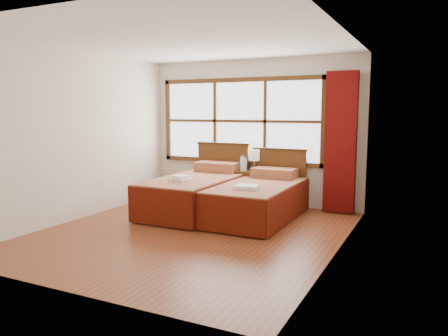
% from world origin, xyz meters
% --- Properties ---
extents(floor, '(4.50, 4.50, 0.00)m').
position_xyz_m(floor, '(0.00, 0.00, 0.00)').
color(floor, brown).
rests_on(floor, ground).
extents(ceiling, '(4.50, 4.50, 0.00)m').
position_xyz_m(ceiling, '(0.00, 0.00, 2.60)').
color(ceiling, white).
rests_on(ceiling, wall_back).
extents(wall_back, '(4.00, 0.00, 4.00)m').
position_xyz_m(wall_back, '(0.00, 2.25, 1.30)').
color(wall_back, silver).
rests_on(wall_back, floor).
extents(wall_left, '(0.00, 4.50, 4.50)m').
position_xyz_m(wall_left, '(-2.00, 0.00, 1.30)').
color(wall_left, silver).
rests_on(wall_left, floor).
extents(wall_right, '(0.00, 4.50, 4.50)m').
position_xyz_m(wall_right, '(2.00, 0.00, 1.30)').
color(wall_right, silver).
rests_on(wall_right, floor).
extents(window, '(3.16, 0.06, 1.56)m').
position_xyz_m(window, '(-0.25, 2.21, 1.50)').
color(window, white).
rests_on(window, wall_back).
extents(curtain, '(0.50, 0.16, 2.30)m').
position_xyz_m(curtain, '(1.60, 2.11, 1.17)').
color(curtain, '#610C09').
rests_on(curtain, wall_back).
extents(bed_left, '(1.13, 2.19, 1.10)m').
position_xyz_m(bed_left, '(-0.55, 1.20, 0.34)').
color(bed_left, '#361E0B').
rests_on(bed_left, floor).
extents(bed_right, '(1.07, 2.09, 1.04)m').
position_xyz_m(bed_right, '(0.55, 1.20, 0.32)').
color(bed_right, '#361E0B').
rests_on(bed_right, floor).
extents(nightstand, '(0.47, 0.46, 0.63)m').
position_xyz_m(nightstand, '(0.01, 1.99, 0.31)').
color(nightstand, '#4B2A10').
rests_on(nightstand, floor).
extents(towels_left, '(0.34, 0.31, 0.09)m').
position_xyz_m(towels_left, '(-0.59, 0.70, 0.63)').
color(towels_left, white).
rests_on(towels_left, bed_left).
extents(towels_right, '(0.38, 0.34, 0.05)m').
position_xyz_m(towels_right, '(0.55, 0.69, 0.58)').
color(towels_right, white).
rests_on(towels_right, bed_right).
extents(lamp, '(0.19, 0.19, 0.37)m').
position_xyz_m(lamp, '(0.11, 2.05, 0.89)').
color(lamp, '#B38839').
rests_on(lamp, nightstand).
extents(bottle_near, '(0.07, 0.07, 0.28)m').
position_xyz_m(bottle_near, '(-0.07, 1.94, 0.76)').
color(bottle_near, '#C4E9FC').
rests_on(bottle_near, nightstand).
extents(bottle_far, '(0.07, 0.07, 0.25)m').
position_xyz_m(bottle_far, '(-0.03, 1.95, 0.74)').
color(bottle_far, '#C4E9FC').
rests_on(bottle_far, nightstand).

